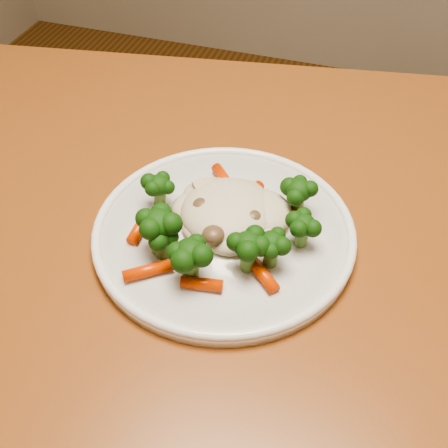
# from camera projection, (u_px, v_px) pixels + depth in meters

# --- Properties ---
(dining_table) EXTENTS (1.42, 1.07, 0.75)m
(dining_table) POSITION_uv_depth(u_px,v_px,m) (162.00, 333.00, 0.61)
(dining_table) COLOR brown
(dining_table) RESTS_ON ground
(plate) EXTENTS (0.27, 0.27, 0.01)m
(plate) POSITION_uv_depth(u_px,v_px,m) (224.00, 233.00, 0.58)
(plate) COLOR white
(plate) RESTS_ON dining_table
(meal) EXTENTS (0.19, 0.19, 0.05)m
(meal) POSITION_uv_depth(u_px,v_px,m) (223.00, 220.00, 0.55)
(meal) COLOR beige
(meal) RESTS_ON plate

